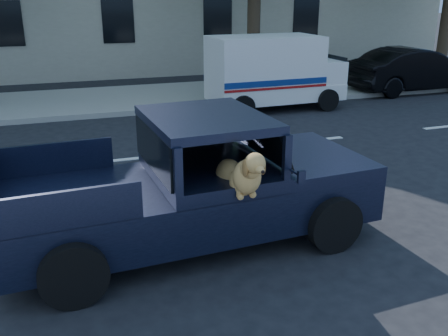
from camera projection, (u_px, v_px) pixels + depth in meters
name	position (u px, v px, depth m)	size (l,w,h in m)	color
ground	(181.00, 227.00, 7.42)	(120.00, 120.00, 0.00)	black
far_sidewalk	(109.00, 100.00, 15.59)	(60.00, 4.00, 0.15)	gray
lane_stripes	(231.00, 149.00, 11.05)	(21.60, 0.14, 0.01)	silver
pickup_truck	(185.00, 202.00, 6.77)	(5.07, 2.63, 1.78)	black
mail_truck	(272.00, 77.00, 14.56)	(3.88, 2.05, 2.10)	silver
parked_sedan	(414.00, 70.00, 17.04)	(4.55, 1.59, 1.50)	black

